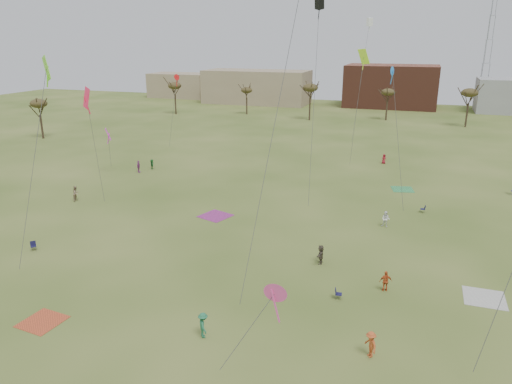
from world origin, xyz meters
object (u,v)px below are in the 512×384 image
(flyer_near_center, at_px, (203,325))
(camp_chair_left, at_px, (34,248))
(camp_chair_center, at_px, (338,296))
(spectator_fore_a, at_px, (386,281))
(radio_tower, at_px, (489,39))
(camp_chair_right, at_px, (423,210))

(flyer_near_center, xyz_separation_m, camp_chair_left, (-21.33, 7.50, -0.64))
(flyer_near_center, bearing_deg, camp_chair_center, -81.99)
(spectator_fore_a, distance_m, camp_chair_left, 32.65)
(flyer_near_center, height_order, camp_chair_left, flyer_near_center)
(camp_chair_left, relative_size, radio_tower, 0.02)
(camp_chair_right, bearing_deg, camp_chair_left, -63.79)
(radio_tower, bearing_deg, spectator_fore_a, -98.33)
(camp_chair_left, height_order, radio_tower, radio_tower)
(camp_chair_left, relative_size, camp_chair_right, 1.00)
(spectator_fore_a, bearing_deg, radio_tower, -118.25)
(camp_chair_center, bearing_deg, camp_chair_right, -22.35)
(camp_chair_center, bearing_deg, flyer_near_center, 127.99)
(spectator_fore_a, distance_m, camp_chair_right, 20.40)
(flyer_near_center, height_order, camp_chair_center, flyer_near_center)
(camp_chair_left, distance_m, camp_chair_center, 29.16)
(flyer_near_center, height_order, radio_tower, radio_tower)
(spectator_fore_a, xyz_separation_m, radio_tower, (17.28, 118.09, 18.34))
(flyer_near_center, xyz_separation_m, camp_chair_right, (13.85, 30.63, -0.64))
(flyer_near_center, xyz_separation_m, spectator_fore_a, (11.18, 10.42, -0.04))
(spectator_fore_a, xyz_separation_m, camp_chair_right, (2.67, 20.21, -0.61))
(spectator_fore_a, relative_size, camp_chair_right, 1.99)
(camp_chair_left, height_order, camp_chair_center, same)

